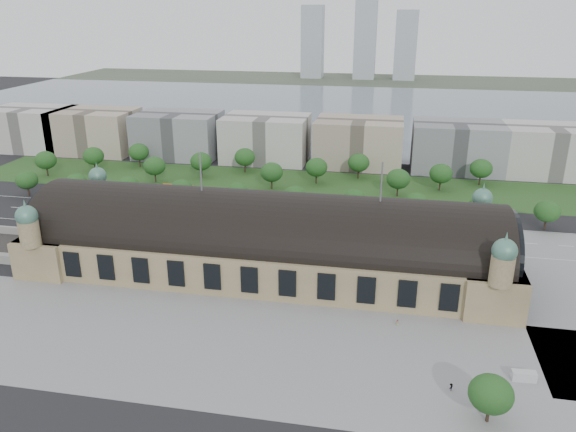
% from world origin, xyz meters
% --- Properties ---
extents(ground, '(900.00, 900.00, 0.00)m').
position_xyz_m(ground, '(0.00, 0.00, 0.00)').
color(ground, black).
rests_on(ground, ground).
extents(station, '(150.00, 48.40, 44.30)m').
position_xyz_m(station, '(0.00, 0.00, 10.28)').
color(station, tan).
rests_on(station, ground).
extents(plaza_south, '(190.00, 48.00, 0.12)m').
position_xyz_m(plaza_south, '(10.00, -44.00, 0.00)').
color(plaza_south, gray).
rests_on(plaza_south, ground).
extents(road_slab, '(260.00, 26.00, 0.10)m').
position_xyz_m(road_slab, '(-20.00, 38.00, 0.00)').
color(road_slab, black).
rests_on(road_slab, ground).
extents(grass_belt, '(300.00, 45.00, 0.10)m').
position_xyz_m(grass_belt, '(-15.00, 93.00, 0.00)').
color(grass_belt, '#285020').
rests_on(grass_belt, ground).
extents(petrol_station, '(14.00, 13.00, 5.05)m').
position_xyz_m(petrol_station, '(-53.91, 65.28, 2.95)').
color(petrol_station, '#D8530C').
rests_on(petrol_station, ground).
extents(lake, '(700.00, 320.00, 0.08)m').
position_xyz_m(lake, '(0.00, 298.00, 0.00)').
color(lake, slate).
rests_on(lake, ground).
extents(far_shore, '(700.00, 120.00, 0.14)m').
position_xyz_m(far_shore, '(0.00, 498.00, 0.00)').
color(far_shore, '#44513D').
rests_on(far_shore, ground).
extents(far_tower_left, '(24.00, 24.00, 80.00)m').
position_xyz_m(far_tower_left, '(-60.00, 508.00, 40.00)').
color(far_tower_left, '#9EA8B2').
rests_on(far_tower_left, ground).
extents(far_tower_mid, '(24.00, 24.00, 85.00)m').
position_xyz_m(far_tower_mid, '(0.00, 508.00, 42.50)').
color(far_tower_mid, '#9EA8B2').
rests_on(far_tower_mid, ground).
extents(far_tower_right, '(24.00, 24.00, 75.00)m').
position_xyz_m(far_tower_right, '(45.00, 508.00, 37.50)').
color(far_tower_right, '#9EA8B2').
rests_on(far_tower_right, ground).
extents(office_0, '(45.00, 32.00, 24.00)m').
position_xyz_m(office_0, '(-170.00, 133.00, 12.00)').
color(office_0, beige).
rests_on(office_0, ground).
extents(office_1, '(45.00, 32.00, 24.00)m').
position_xyz_m(office_1, '(-130.00, 133.00, 12.00)').
color(office_1, '#B2A28C').
rests_on(office_1, ground).
extents(office_2, '(45.00, 32.00, 24.00)m').
position_xyz_m(office_2, '(-80.00, 133.00, 12.00)').
color(office_2, gray).
rests_on(office_2, ground).
extents(office_3, '(45.00, 32.00, 24.00)m').
position_xyz_m(office_3, '(-30.00, 133.00, 12.00)').
color(office_3, beige).
rests_on(office_3, ground).
extents(office_4, '(45.00, 32.00, 24.00)m').
position_xyz_m(office_4, '(20.00, 133.00, 12.00)').
color(office_4, '#B2A28C').
rests_on(office_4, ground).
extents(office_5, '(45.00, 32.00, 24.00)m').
position_xyz_m(office_5, '(70.00, 133.00, 12.00)').
color(office_5, gray).
rests_on(office_5, ground).
extents(office_6, '(45.00, 32.00, 24.00)m').
position_xyz_m(office_6, '(115.00, 133.00, 12.00)').
color(office_6, beige).
rests_on(office_6, ground).
extents(tree_row_0, '(9.60, 9.60, 11.52)m').
position_xyz_m(tree_row_0, '(-120.00, 53.00, 7.43)').
color(tree_row_0, '#2D2116').
rests_on(tree_row_0, ground).
extents(tree_row_1, '(9.60, 9.60, 11.52)m').
position_xyz_m(tree_row_1, '(-96.00, 53.00, 7.43)').
color(tree_row_1, '#2D2116').
rests_on(tree_row_1, ground).
extents(tree_row_2, '(9.60, 9.60, 11.52)m').
position_xyz_m(tree_row_2, '(-72.00, 53.00, 7.43)').
color(tree_row_2, '#2D2116').
rests_on(tree_row_2, ground).
extents(tree_row_3, '(9.60, 9.60, 11.52)m').
position_xyz_m(tree_row_3, '(-48.00, 53.00, 7.43)').
color(tree_row_3, '#2D2116').
rests_on(tree_row_3, ground).
extents(tree_row_4, '(9.60, 9.60, 11.52)m').
position_xyz_m(tree_row_4, '(-24.00, 53.00, 7.43)').
color(tree_row_4, '#2D2116').
rests_on(tree_row_4, ground).
extents(tree_row_5, '(9.60, 9.60, 11.52)m').
position_xyz_m(tree_row_5, '(0.00, 53.00, 7.43)').
color(tree_row_5, '#2D2116').
rests_on(tree_row_5, ground).
extents(tree_row_6, '(9.60, 9.60, 11.52)m').
position_xyz_m(tree_row_6, '(24.00, 53.00, 7.43)').
color(tree_row_6, '#2D2116').
rests_on(tree_row_6, ground).
extents(tree_row_7, '(9.60, 9.60, 11.52)m').
position_xyz_m(tree_row_7, '(48.00, 53.00, 7.43)').
color(tree_row_7, '#2D2116').
rests_on(tree_row_7, ground).
extents(tree_row_8, '(9.60, 9.60, 11.52)m').
position_xyz_m(tree_row_8, '(72.00, 53.00, 7.43)').
color(tree_row_8, '#2D2116').
rests_on(tree_row_8, ground).
extents(tree_row_9, '(9.60, 9.60, 11.52)m').
position_xyz_m(tree_row_9, '(96.00, 53.00, 7.43)').
color(tree_row_9, '#2D2116').
rests_on(tree_row_9, ground).
extents(tree_belt_0, '(10.40, 10.40, 12.48)m').
position_xyz_m(tree_belt_0, '(-130.00, 83.00, 8.05)').
color(tree_belt_0, '#2D2116').
rests_on(tree_belt_0, ground).
extents(tree_belt_1, '(10.40, 10.40, 12.48)m').
position_xyz_m(tree_belt_1, '(-111.00, 95.00, 8.05)').
color(tree_belt_1, '#2D2116').
rests_on(tree_belt_1, ground).
extents(tree_belt_2, '(10.40, 10.40, 12.48)m').
position_xyz_m(tree_belt_2, '(-92.00, 107.00, 8.05)').
color(tree_belt_2, '#2D2116').
rests_on(tree_belt_2, ground).
extents(tree_belt_3, '(10.40, 10.40, 12.48)m').
position_xyz_m(tree_belt_3, '(-73.00, 83.00, 8.05)').
color(tree_belt_3, '#2D2116').
rests_on(tree_belt_3, ground).
extents(tree_belt_4, '(10.40, 10.40, 12.48)m').
position_xyz_m(tree_belt_4, '(-54.00, 95.00, 8.05)').
color(tree_belt_4, '#2D2116').
rests_on(tree_belt_4, ground).
extents(tree_belt_5, '(10.40, 10.40, 12.48)m').
position_xyz_m(tree_belt_5, '(-35.00, 107.00, 8.05)').
color(tree_belt_5, '#2D2116').
rests_on(tree_belt_5, ground).
extents(tree_belt_6, '(10.40, 10.40, 12.48)m').
position_xyz_m(tree_belt_6, '(-16.00, 83.00, 8.05)').
color(tree_belt_6, '#2D2116').
rests_on(tree_belt_6, ground).
extents(tree_belt_7, '(10.40, 10.40, 12.48)m').
position_xyz_m(tree_belt_7, '(3.00, 95.00, 8.05)').
color(tree_belt_7, '#2D2116').
rests_on(tree_belt_7, ground).
extents(tree_belt_8, '(10.40, 10.40, 12.48)m').
position_xyz_m(tree_belt_8, '(22.00, 107.00, 8.05)').
color(tree_belt_8, '#2D2116').
rests_on(tree_belt_8, ground).
extents(tree_belt_9, '(10.40, 10.40, 12.48)m').
position_xyz_m(tree_belt_9, '(41.00, 83.00, 8.05)').
color(tree_belt_9, '#2D2116').
rests_on(tree_belt_9, ground).
extents(tree_belt_10, '(10.40, 10.40, 12.48)m').
position_xyz_m(tree_belt_10, '(60.00, 95.00, 8.05)').
color(tree_belt_10, '#2D2116').
rests_on(tree_belt_10, ground).
extents(tree_belt_11, '(10.40, 10.40, 12.48)m').
position_xyz_m(tree_belt_11, '(79.00, 107.00, 8.05)').
color(tree_belt_11, '#2D2116').
rests_on(tree_belt_11, ground).
extents(tree_plaza_s, '(9.00, 9.00, 10.64)m').
position_xyz_m(tree_plaza_s, '(60.00, -60.00, 6.80)').
color(tree_plaza_s, '#2D2116').
rests_on(tree_plaza_s, ground).
extents(traffic_car_1, '(3.93, 1.49, 1.28)m').
position_xyz_m(traffic_car_1, '(-78.99, 37.69, 0.64)').
color(traffic_car_1, '#95999D').
rests_on(traffic_car_1, ground).
extents(traffic_car_2, '(5.54, 2.57, 1.54)m').
position_xyz_m(traffic_car_2, '(-45.85, 27.13, 0.77)').
color(traffic_car_2, black).
rests_on(traffic_car_2, ground).
extents(traffic_car_3, '(4.96, 2.39, 1.39)m').
position_xyz_m(traffic_car_3, '(-21.73, 37.70, 0.70)').
color(traffic_car_3, maroon).
rests_on(traffic_car_3, ground).
extents(traffic_car_4, '(4.16, 1.92, 1.38)m').
position_xyz_m(traffic_car_4, '(-10.09, 30.10, 0.69)').
color(traffic_car_4, '#191947').
rests_on(traffic_car_4, ground).
extents(traffic_car_5, '(4.43, 1.69, 1.44)m').
position_xyz_m(traffic_car_5, '(51.06, 37.04, 0.72)').
color(traffic_car_5, slate).
rests_on(traffic_car_5, ground).
extents(traffic_car_6, '(5.99, 2.89, 1.64)m').
position_xyz_m(traffic_car_6, '(59.34, 30.53, 0.82)').
color(traffic_car_6, silver).
rests_on(traffic_car_6, ground).
extents(parked_car_0, '(4.82, 4.18, 1.57)m').
position_xyz_m(parked_car_0, '(-57.74, 24.95, 0.79)').
color(parked_car_0, black).
rests_on(parked_car_0, ground).
extents(parked_car_1, '(5.10, 4.71, 1.33)m').
position_xyz_m(parked_car_1, '(-47.74, 25.00, 0.66)').
color(parked_car_1, maroon).
rests_on(parked_car_1, ground).
extents(parked_car_2, '(5.37, 4.32, 1.46)m').
position_xyz_m(parked_car_2, '(-61.78, 21.04, 0.73)').
color(parked_car_2, '#161C3F').
rests_on(parked_car_2, ground).
extents(parked_car_3, '(4.63, 3.52, 1.47)m').
position_xyz_m(parked_car_3, '(-64.93, 21.00, 0.74)').
color(parked_car_3, '#5A5B62').
rests_on(parked_car_3, ground).
extents(parked_car_4, '(4.47, 3.62, 1.43)m').
position_xyz_m(parked_car_4, '(-49.22, 25.00, 0.71)').
color(parked_car_4, silver).
rests_on(parked_car_4, ground).
extents(parked_car_5, '(5.06, 4.15, 1.28)m').
position_xyz_m(parked_car_5, '(-22.46, 23.92, 0.64)').
color(parked_car_5, gray).
rests_on(parked_car_5, ground).
extents(parked_car_6, '(4.82, 3.78, 1.31)m').
position_xyz_m(parked_car_6, '(-18.00, 24.37, 0.65)').
color(parked_car_6, black).
rests_on(parked_car_6, ground).
extents(bus_west, '(12.61, 3.80, 3.46)m').
position_xyz_m(bus_west, '(-19.23, 29.64, 1.73)').
color(bus_west, red).
rests_on(bus_west, ground).
extents(bus_mid, '(11.37, 3.51, 3.12)m').
position_xyz_m(bus_mid, '(3.31, 32.00, 1.56)').
color(bus_mid, silver).
rests_on(bus_mid, ground).
extents(bus_east, '(12.68, 3.14, 3.52)m').
position_xyz_m(bus_east, '(15.84, 27.00, 1.76)').
color(bus_east, beige).
rests_on(bus_east, ground).
extents(van_south, '(5.43, 2.39, 2.31)m').
position_xyz_m(van_south, '(69.72, -44.49, 1.10)').
color(van_south, '#BABABC').
rests_on(van_south, ground).
extents(pedestrian_0, '(0.87, 0.59, 1.64)m').
position_xyz_m(pedestrian_0, '(41.77, -26.09, 0.82)').
color(pedestrian_0, gray).
rests_on(pedestrian_0, ground).
extents(pedestrian_4, '(1.17, 1.24, 1.85)m').
position_xyz_m(pedestrian_4, '(53.54, -51.29, 0.92)').
color(pedestrian_4, gray).
rests_on(pedestrian_4, ground).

